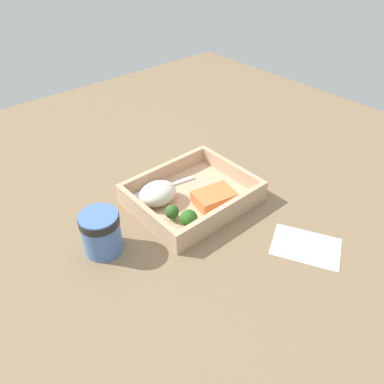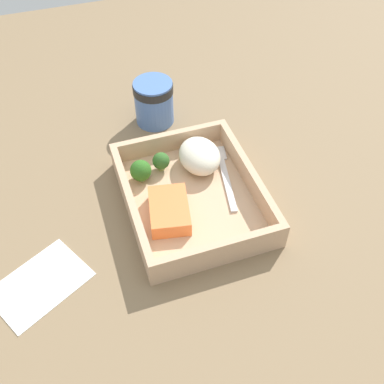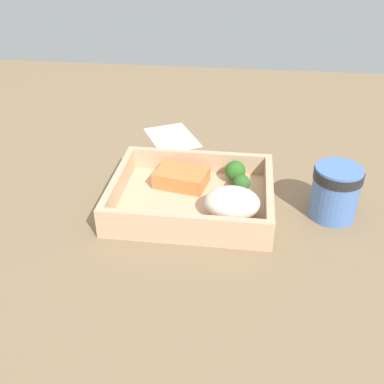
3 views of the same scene
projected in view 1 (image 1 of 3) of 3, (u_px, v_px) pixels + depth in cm
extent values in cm
cube|color=#7E6649|center=(192.00, 204.00, 88.30)|extent=(160.00, 160.00, 2.00)
cube|color=tan|center=(192.00, 199.00, 87.32)|extent=(26.92, 21.94, 1.20)
cube|color=tan|center=(164.00, 171.00, 91.98)|extent=(26.92, 1.20, 3.89)
cube|color=tan|center=(224.00, 213.00, 79.56)|extent=(26.92, 1.20, 3.89)
cube|color=tan|center=(231.00, 170.00, 92.45)|extent=(1.20, 19.54, 3.89)
cube|color=tan|center=(146.00, 215.00, 79.09)|extent=(1.20, 19.54, 3.89)
cube|color=orange|center=(214.00, 198.00, 84.57)|extent=(10.06, 7.86, 2.77)
ellipsoid|color=beige|center=(158.00, 193.00, 84.14)|extent=(8.96, 7.18, 4.81)
cylinder|color=#82A566|center=(189.00, 224.00, 78.81)|extent=(1.42, 1.42, 1.15)
sphere|color=#2D641F|center=(189.00, 218.00, 77.83)|extent=(3.74, 3.74, 3.74)
cylinder|color=#7C9955|center=(172.00, 217.00, 80.50)|extent=(1.16, 1.16, 1.24)
sphere|color=#2E5B23|center=(172.00, 212.00, 79.61)|extent=(3.06, 3.06, 3.06)
cube|color=silver|center=(171.00, 185.00, 90.45)|extent=(12.38, 3.43, 0.44)
cube|color=silver|center=(141.00, 195.00, 87.32)|extent=(3.76, 2.81, 0.44)
cylinder|color=#4B72B7|center=(101.00, 233.00, 72.83)|extent=(7.59, 7.59, 8.98)
cylinder|color=black|center=(99.00, 220.00, 70.83)|extent=(7.82, 7.82, 1.62)
cube|color=white|center=(306.00, 246.00, 75.93)|extent=(14.67, 16.31, 0.24)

